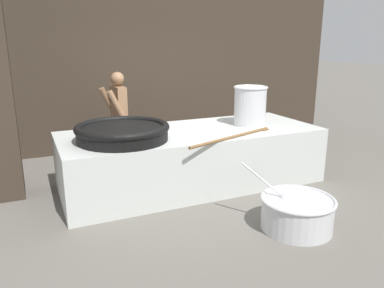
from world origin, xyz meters
name	(u,v)px	position (x,y,z in m)	size (l,w,h in m)	color
ground_plane	(192,183)	(0.00, 0.00, 0.00)	(60.00, 60.00, 0.00)	#666059
back_wall	(140,51)	(0.00, 2.51, 1.94)	(9.05, 0.24, 3.88)	#382D23
hearth_platform	(192,157)	(0.00, 0.00, 0.42)	(3.84, 1.53, 0.83)	silver
giant_wok_near	(122,132)	(-1.08, -0.15, 0.95)	(1.25, 1.25, 0.22)	black
stock_pot	(250,105)	(0.99, -0.02, 1.15)	(0.53, 0.53, 0.61)	silver
stirring_paddle	(235,136)	(0.36, -0.64, 0.85)	(1.52, 0.59, 0.04)	brown
cook	(119,116)	(-0.78, 1.31, 0.88)	(0.39, 0.60, 1.63)	#8C6647
prep_bowl_vegetables	(297,212)	(0.50, -1.83, 0.21)	(0.90, 0.93, 0.73)	silver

